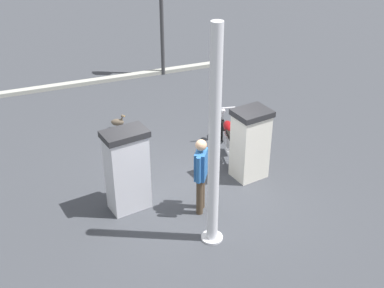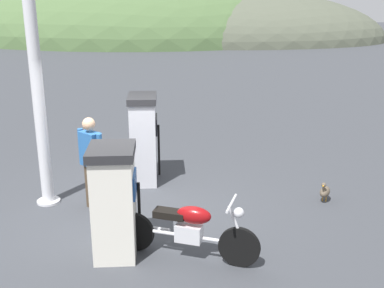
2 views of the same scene
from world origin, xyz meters
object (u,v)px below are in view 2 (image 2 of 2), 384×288
at_px(canopy_support_pole, 38,94).
at_px(motorcycle_near_pump, 188,229).
at_px(attendant_person, 91,158).
at_px(wandering_duck, 325,191).
at_px(fuel_pump_far, 144,139).
at_px(fuel_pump_near, 114,202).

bearing_deg(canopy_support_pole, motorcycle_near_pump, -33.84).
distance_m(attendant_person, wandering_duck, 4.08).
relative_size(fuel_pump_far, attendant_person, 1.08).
distance_m(motorcycle_near_pump, wandering_duck, 3.04).
relative_size(fuel_pump_near, motorcycle_near_pump, 0.78).
distance_m(fuel_pump_near, motorcycle_near_pump, 1.07).
distance_m(fuel_pump_far, motorcycle_near_pump, 2.98).
bearing_deg(attendant_person, motorcycle_near_pump, -42.14).
relative_size(fuel_pump_far, wandering_duck, 4.26).
relative_size(fuel_pump_far, canopy_support_pole, 0.42).
distance_m(fuel_pump_far, canopy_support_pole, 2.16).
bearing_deg(wandering_duck, attendant_person, -173.70).
height_order(motorcycle_near_pump, canopy_support_pole, canopy_support_pole).
height_order(fuel_pump_far, motorcycle_near_pump, fuel_pump_far).
bearing_deg(attendant_person, wandering_duck, 6.30).
bearing_deg(fuel_pump_near, wandering_duck, 30.35).
bearing_deg(motorcycle_near_pump, fuel_pump_near, 177.25).
bearing_deg(fuel_pump_near, canopy_support_pole, 132.94).
height_order(fuel_pump_near, fuel_pump_far, fuel_pump_far).
xyz_separation_m(fuel_pump_near, fuel_pump_far, (-0.00, 2.73, 0.06)).
relative_size(fuel_pump_near, fuel_pump_far, 0.92).
distance_m(fuel_pump_near, fuel_pump_far, 2.73).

